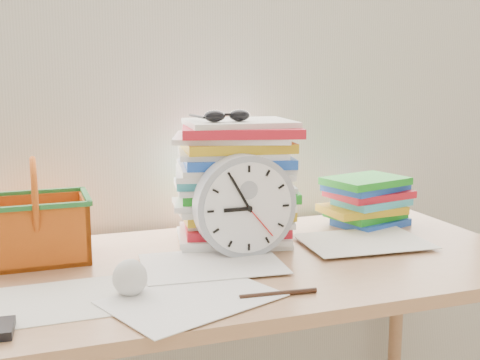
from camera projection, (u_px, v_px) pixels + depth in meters
name	position (u px, v px, depth m)	size (l,w,h in m)	color
curtain	(199.00, 35.00, 1.71)	(2.40, 0.01, 2.50)	silver
desk	(244.00, 289.00, 1.46)	(1.40, 0.70, 0.75)	#A8764F
paper_stack	(235.00, 181.00, 1.59)	(0.32, 0.27, 0.32)	white
clock	(245.00, 206.00, 1.46)	(0.25, 0.25, 0.05)	#9CA2AB
sunglasses	(227.00, 116.00, 1.51)	(0.14, 0.12, 0.03)	black
book_stack	(365.00, 201.00, 1.77)	(0.25, 0.19, 0.15)	white
basket	(36.00, 210.00, 1.43)	(0.25, 0.19, 0.25)	orange
crumpled_ball	(130.00, 277.00, 1.22)	(0.07, 0.07, 0.07)	silver
pen	(278.00, 294.00, 1.22)	(0.01, 0.01, 0.16)	black
scattered_papers	(244.00, 257.00, 1.45)	(1.26, 0.42, 0.02)	white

